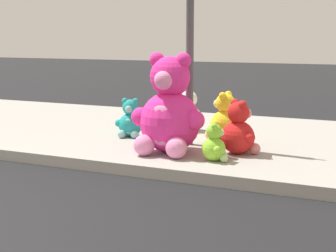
{
  "coord_description": "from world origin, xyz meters",
  "views": [
    {
      "loc": [
        3.65,
        -2.28,
        1.7
      ],
      "look_at": [
        1.02,
        3.6,
        0.55
      ],
      "focal_mm": 54.15,
      "sensor_mm": 36.0,
      "label": 1
    }
  ],
  "objects_px": {
    "plush_white": "(187,114)",
    "plush_teal": "(130,121)",
    "plush_yellow": "(224,120)",
    "sign_pole": "(190,25)",
    "plush_lime": "(215,145)",
    "plush_pink_large": "(169,113)",
    "plush_red": "(239,132)"
  },
  "relations": [
    {
      "from": "plush_white",
      "to": "sign_pole",
      "type": "bearing_deg",
      "value": -66.69
    },
    {
      "from": "plush_teal",
      "to": "plush_yellow",
      "type": "bearing_deg",
      "value": 16.13
    },
    {
      "from": "sign_pole",
      "to": "plush_yellow",
      "type": "height_order",
      "value": "sign_pole"
    },
    {
      "from": "sign_pole",
      "to": "plush_yellow",
      "type": "bearing_deg",
      "value": 58.7
    },
    {
      "from": "plush_pink_large",
      "to": "plush_teal",
      "type": "height_order",
      "value": "plush_pink_large"
    },
    {
      "from": "plush_yellow",
      "to": "plush_teal",
      "type": "bearing_deg",
      "value": -163.87
    },
    {
      "from": "plush_teal",
      "to": "plush_red",
      "type": "bearing_deg",
      "value": -12.94
    },
    {
      "from": "plush_yellow",
      "to": "plush_red",
      "type": "distance_m",
      "value": 0.97
    },
    {
      "from": "plush_pink_large",
      "to": "plush_teal",
      "type": "relative_size",
      "value": 2.22
    },
    {
      "from": "plush_yellow",
      "to": "sign_pole",
      "type": "bearing_deg",
      "value": -121.3
    },
    {
      "from": "sign_pole",
      "to": "plush_pink_large",
      "type": "xyz_separation_m",
      "value": [
        -0.06,
        -0.59,
        -1.16
      ]
    },
    {
      "from": "plush_white",
      "to": "plush_red",
      "type": "bearing_deg",
      "value": -45.38
    },
    {
      "from": "plush_yellow",
      "to": "plush_red",
      "type": "relative_size",
      "value": 1.0
    },
    {
      "from": "sign_pole",
      "to": "plush_white",
      "type": "height_order",
      "value": "sign_pole"
    },
    {
      "from": "plush_pink_large",
      "to": "plush_white",
      "type": "height_order",
      "value": "plush_pink_large"
    },
    {
      "from": "plush_white",
      "to": "plush_yellow",
      "type": "bearing_deg",
      "value": -29.83
    },
    {
      "from": "sign_pole",
      "to": "plush_lime",
      "type": "relative_size",
      "value": 6.53
    },
    {
      "from": "plush_red",
      "to": "plush_pink_large",
      "type": "bearing_deg",
      "value": -160.55
    },
    {
      "from": "sign_pole",
      "to": "plush_red",
      "type": "relative_size",
      "value": 4.4
    },
    {
      "from": "sign_pole",
      "to": "plush_red",
      "type": "height_order",
      "value": "sign_pole"
    },
    {
      "from": "sign_pole",
      "to": "plush_teal",
      "type": "relative_size",
      "value": 5.3
    },
    {
      "from": "sign_pole",
      "to": "plush_lime",
      "type": "bearing_deg",
      "value": -49.81
    },
    {
      "from": "plush_pink_large",
      "to": "plush_red",
      "type": "distance_m",
      "value": 0.97
    },
    {
      "from": "sign_pole",
      "to": "plush_red",
      "type": "distance_m",
      "value": 1.66
    },
    {
      "from": "sign_pole",
      "to": "plush_yellow",
      "type": "relative_size",
      "value": 4.39
    },
    {
      "from": "plush_white",
      "to": "plush_yellow",
      "type": "xyz_separation_m",
      "value": [
        0.77,
        -0.44,
        0.01
      ]
    },
    {
      "from": "plush_white",
      "to": "plush_yellow",
      "type": "relative_size",
      "value": 0.95
    },
    {
      "from": "plush_pink_large",
      "to": "plush_red",
      "type": "bearing_deg",
      "value": 19.45
    },
    {
      "from": "plush_red",
      "to": "plush_teal",
      "type": "distance_m",
      "value": 1.93
    },
    {
      "from": "plush_white",
      "to": "plush_teal",
      "type": "distance_m",
      "value": 1.05
    },
    {
      "from": "plush_yellow",
      "to": "plush_red",
      "type": "bearing_deg",
      "value": -59.6
    },
    {
      "from": "plush_pink_large",
      "to": "plush_white",
      "type": "bearing_deg",
      "value": 103.17
    }
  ]
}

